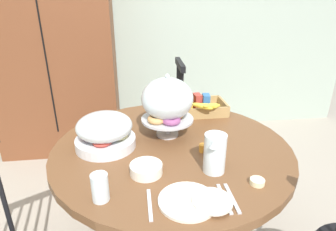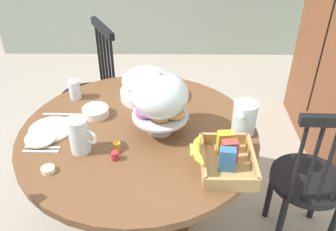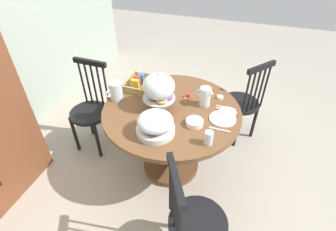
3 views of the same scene
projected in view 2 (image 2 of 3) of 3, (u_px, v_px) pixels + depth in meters
The scene contains 19 objects.
ground_plane at pixel (143, 214), 2.37m from camera, with size 10.00×10.00×0.00m, color #A89E8E.
dining_table at pixel (140, 163), 1.98m from camera, with size 1.21×1.21×0.74m.
windsor_chair_near_window at pixel (309, 183), 1.97m from camera, with size 0.40×0.40×0.97m.
windsor_chair_by_cabinet at pixel (91, 97), 2.69m from camera, with size 0.45×0.45×0.97m.
pastry_stand_with_dome at pixel (160, 98), 1.76m from camera, with size 0.28×0.28×0.34m.
fruit_platter_covered at pixel (146, 84), 2.09m from camera, with size 0.30×0.30×0.18m.
orange_juice_pitcher at pixel (80, 136), 1.70m from camera, with size 0.10×0.17×0.18m.
milk_pitcher at pixel (244, 119), 1.82m from camera, with size 0.19×0.12×0.17m.
cereal_basket at pixel (224, 157), 1.63m from camera, with size 0.32×0.30×0.12m.
china_plate_large at pixel (51, 129), 1.87m from camera, with size 0.22×0.22×0.01m, color white.
china_plate_small at pixel (40, 138), 1.79m from camera, with size 0.15×0.15×0.01m, color white.
cereal_bowl at pixel (96, 112), 1.97m from camera, with size 0.14×0.14×0.04m, color white.
drinking_glass at pixel (75, 89), 2.10m from camera, with size 0.06×0.06×0.11m, color silver.
butter_dish at pixel (48, 170), 1.62m from camera, with size 0.06×0.06×0.02m, color beige.
jam_jar_strawberry at pixel (115, 156), 1.68m from camera, with size 0.04×0.04×0.04m, color #B7282D.
jam_jar_apricot at pixel (117, 146), 1.74m from camera, with size 0.04×0.04×0.04m, color orange.
table_knife at pixel (43, 147), 1.76m from camera, with size 0.17×0.01×0.01m, color silver.
dinner_fork at pixel (41, 151), 1.73m from camera, with size 0.17×0.01×0.01m, color silver.
soup_spoon at pixel (58, 114), 1.99m from camera, with size 0.17×0.01×0.01m, color silver.
Camera 2 is at (1.60, 0.18, 1.86)m, focal length 39.56 mm.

